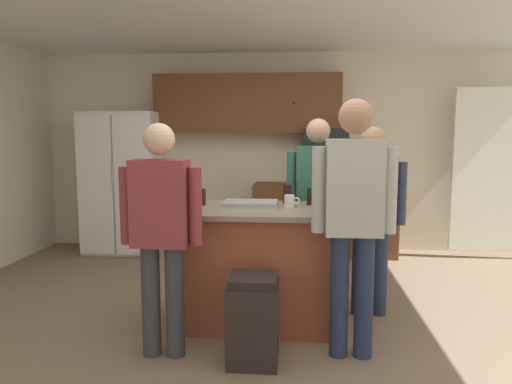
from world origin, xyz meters
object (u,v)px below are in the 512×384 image
(glass_dark_ale, at_px, (310,197))
(microwave_over_range, at_px, (325,141))
(refrigerator, at_px, (124,183))
(serving_tray, at_px, (251,204))
(person_host_foreground, at_px, (317,196))
(person_guest_right, at_px, (354,210))
(kitchen_island, at_px, (253,265))
(mug_ceramic_white, at_px, (290,201))
(trash_bin, at_px, (253,320))
(person_guest_by_door, at_px, (371,209))
(mug_blue_stoneware, at_px, (320,201))
(person_elder_center, at_px, (161,225))
(glass_pilsner, at_px, (287,194))
(tumbler_amber, at_px, (202,197))

(glass_dark_ale, bearing_deg, microwave_over_range, 83.89)
(refrigerator, bearing_deg, serving_tray, -49.39)
(microwave_over_range, xyz_separation_m, person_host_foreground, (-0.16, -1.73, -0.47))
(person_host_foreground, xyz_separation_m, person_guest_right, (0.20, -1.20, 0.07))
(kitchen_island, distance_m, mug_ceramic_white, 0.60)
(refrigerator, bearing_deg, trash_bin, -56.43)
(person_guest_by_door, xyz_separation_m, mug_blue_stoneware, (-0.44, -0.16, 0.09))
(refrigerator, height_order, person_elder_center, refrigerator)
(mug_blue_stoneware, distance_m, glass_pilsner, 0.32)
(tumbler_amber, bearing_deg, person_guest_right, -28.87)
(mug_ceramic_white, bearing_deg, serving_tray, 174.76)
(mug_blue_stoneware, xyz_separation_m, glass_pilsner, (-0.27, 0.15, 0.03))
(glass_dark_ale, bearing_deg, glass_pilsner, 160.23)
(person_guest_by_door, height_order, glass_pilsner, person_guest_by_door)
(mug_ceramic_white, bearing_deg, glass_dark_ale, 40.44)
(serving_tray, height_order, trash_bin, serving_tray)
(glass_dark_ale, distance_m, serving_tray, 0.51)
(kitchen_island, distance_m, mug_blue_stoneware, 0.76)
(person_elder_center, bearing_deg, microwave_over_range, 18.79)
(person_host_foreground, distance_m, person_guest_right, 1.22)
(person_guest_right, distance_m, mug_ceramic_white, 0.74)
(person_guest_right, xyz_separation_m, glass_pilsner, (-0.47, 0.81, 0.00))
(person_guest_right, distance_m, serving_tray, 0.99)
(refrigerator, distance_m, person_guest_right, 3.86)
(person_guest_by_door, height_order, trash_bin, person_guest_by_door)
(mug_blue_stoneware, relative_size, glass_dark_ale, 0.86)
(kitchen_island, xyz_separation_m, glass_dark_ale, (0.47, 0.20, 0.54))
(serving_tray, bearing_deg, person_guest_right, -39.32)
(refrigerator, bearing_deg, glass_pilsner, -42.66)
(mug_ceramic_white, relative_size, glass_dark_ale, 0.89)
(person_elder_center, bearing_deg, refrigerator, 66.11)
(person_guest_right, relative_size, glass_dark_ale, 12.74)
(kitchen_island, relative_size, person_host_foreground, 0.83)
(person_host_foreground, height_order, serving_tray, person_host_foreground)
(trash_bin, bearing_deg, kitchen_island, 95.51)
(kitchen_island, xyz_separation_m, mug_blue_stoneware, (0.54, 0.11, 0.52))
(microwave_over_range, relative_size, kitchen_island, 0.40)
(microwave_over_range, bearing_deg, refrigerator, -177.39)
(microwave_over_range, xyz_separation_m, mug_blue_stoneware, (-0.16, -2.27, -0.44))
(microwave_over_range, relative_size, mug_blue_stoneware, 4.67)
(kitchen_island, bearing_deg, tumbler_amber, 166.76)
(mug_blue_stoneware, bearing_deg, person_host_foreground, 90.30)
(glass_dark_ale, bearing_deg, mug_blue_stoneware, -47.44)
(person_guest_by_door, relative_size, trash_bin, 2.64)
(person_guest_by_door, distance_m, mug_blue_stoneware, 0.47)
(mug_blue_stoneware, xyz_separation_m, serving_tray, (-0.57, -0.03, -0.03))
(person_guest_right, height_order, serving_tray, person_guest_right)
(person_host_foreground, bearing_deg, kitchen_island, 0.00)
(mug_blue_stoneware, height_order, trash_bin, mug_blue_stoneware)
(mug_blue_stoneware, distance_m, glass_dark_ale, 0.12)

